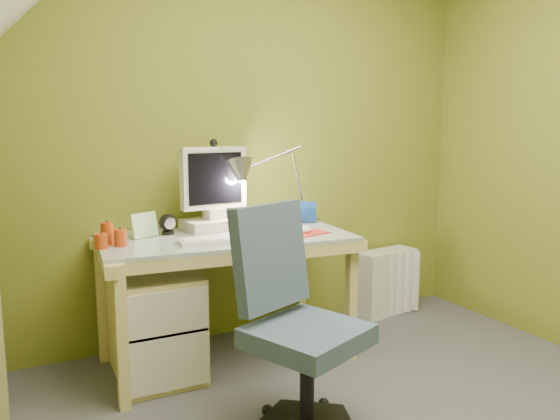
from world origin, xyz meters
name	(u,v)px	position (x,y,z in m)	size (l,w,h in m)	color
wall_back	(235,138)	(0.00, 1.60, 1.20)	(3.20, 0.01, 2.40)	olive
desk	(227,298)	(-0.20, 1.23, 0.35)	(1.30, 0.65, 0.70)	#CDBC6C
monitor	(214,186)	(-0.20, 1.41, 0.94)	(0.35, 0.20, 0.48)	beige
speaker_left	(168,224)	(-0.47, 1.39, 0.75)	(0.09, 0.09, 0.11)	black
speaker_right	(260,217)	(0.07, 1.39, 0.75)	(0.09, 0.09, 0.11)	black
keyboard	(221,240)	(-0.28, 1.09, 0.71)	(0.42, 0.13, 0.02)	white
mousepad	(302,233)	(0.18, 1.09, 0.70)	(0.26, 0.18, 0.01)	red
mouse	(302,230)	(0.18, 1.09, 0.72)	(0.12, 0.08, 0.04)	white
amber_tumbler	(263,227)	(-0.02, 1.15, 0.74)	(0.07, 0.07, 0.09)	maroon
candle_cluster	(109,235)	(-0.80, 1.24, 0.75)	(0.15, 0.13, 0.11)	#B93B10
photo_frame_red	(286,214)	(0.22, 1.35, 0.76)	(0.15, 0.02, 0.13)	red
photo_frame_blue	(304,212)	(0.36, 1.39, 0.76)	(0.15, 0.02, 0.13)	#164299
photo_frame_green	(144,225)	(-0.60, 1.37, 0.76)	(0.15, 0.02, 0.13)	#AED995
desk_lamp	(286,168)	(0.25, 1.41, 1.02)	(0.61, 0.26, 0.65)	#AFAFB3
task_chair	(307,334)	(-0.18, 0.40, 0.44)	(0.48, 0.48, 0.87)	#394C5E
radiator	(386,282)	(1.04, 1.46, 0.22)	(0.43, 0.17, 0.43)	silver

